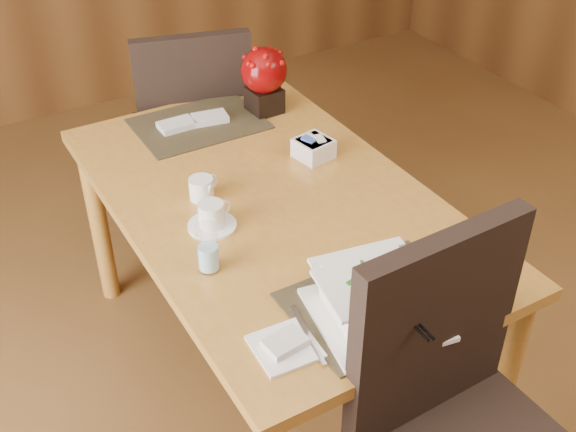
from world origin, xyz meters
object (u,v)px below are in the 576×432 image
sugar_caddy (314,148)px  far_chair (194,126)px  water_glass (208,248)px  soup_setting (377,300)px  near_chair (461,420)px  creamer_jug (201,189)px  dining_table (273,223)px  bread_plate (285,347)px  berry_decor (264,76)px  coffee_cup (212,217)px

sugar_caddy → far_chair: bearing=100.4°
sugar_caddy → water_glass: bearing=-147.1°
soup_setting → far_chair: far_chair is taller
water_glass → soup_setting: bearing=-54.0°
near_chair → far_chair: (0.07, 1.73, -0.04)m
creamer_jug → near_chair: 1.01m
dining_table → creamer_jug: bearing=149.9°
soup_setting → bread_plate: size_ratio=2.35×
sugar_caddy → berry_decor: size_ratio=0.44×
soup_setting → creamer_jug: 0.72m
water_glass → far_chair: size_ratio=0.14×
berry_decor → near_chair: (-0.22, -1.38, -0.29)m
near_chair → far_chair: 1.73m
soup_setting → berry_decor: (0.29, 1.11, 0.08)m
sugar_caddy → near_chair: 1.04m
dining_table → water_glass: (-0.31, -0.21, 0.17)m
creamer_jug → sugar_caddy: creamer_jug is taller
soup_setting → dining_table: bearing=95.9°
soup_setting → coffee_cup: 0.58m
dining_table → creamer_jug: creamer_jug is taller
sugar_caddy → coffee_cup: bearing=-158.0°
soup_setting → creamer_jug: (-0.15, 0.70, -0.03)m
water_glass → bread_plate: 0.37m
coffee_cup → near_chair: size_ratio=0.13×
sugar_caddy → bread_plate: (-0.52, -0.71, -0.03)m
soup_setting → far_chair: size_ratio=0.35×
berry_decor → creamer_jug: bearing=-137.3°
coffee_cup → berry_decor: 0.75m
dining_table → water_glass: size_ratio=10.59×
near_chair → coffee_cup: bearing=105.8°
soup_setting → sugar_caddy: 0.79m
coffee_cup → creamer_jug: size_ratio=1.48×
water_glass → berry_decor: 0.93m
sugar_caddy → near_chair: bearing=-101.5°
coffee_cup → water_glass: (-0.09, -0.17, 0.04)m
sugar_caddy → bread_plate: bearing=-126.2°
bread_plate → berry_decor: bearing=63.6°
sugar_caddy → creamer_jug: bearing=-175.1°
water_glass → creamer_jug: 0.35m
coffee_cup → near_chair: (0.26, -0.82, -0.18)m
near_chair → creamer_jug: bearing=101.2°
soup_setting → creamer_jug: soup_setting is taller
sugar_caddy → berry_decor: 0.39m
creamer_jug → far_chair: 0.84m
creamer_jug → bread_plate: bearing=-118.2°
soup_setting → water_glass: bearing=135.5°
creamer_jug → near_chair: (0.22, -0.97, -0.18)m
berry_decor → far_chair: (-0.15, 0.35, -0.33)m
coffee_cup → bread_plate: coffee_cup is taller
creamer_jug → water_glass: bearing=-131.5°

